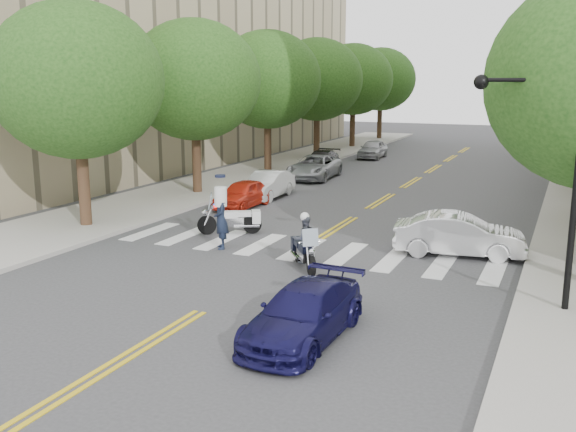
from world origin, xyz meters
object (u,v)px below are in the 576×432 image
Objects in this scene: motorcycle_police at (304,243)px; convertible at (459,235)px; sedan_blue at (304,314)px; officer_standing at (221,219)px; motorcycle_parked at (235,220)px.

motorcycle_police is 0.44× the size of convertible.
sedan_blue is (-1.95, -8.36, -0.09)m from convertible.
motorcycle_police is 0.91× the size of officer_standing.
motorcycle_police is 0.85× the size of motorcycle_parked.
sedan_blue is at bearing 157.63° from convertible.
officer_standing reaches higher than sedan_blue.
motorcycle_police is 5.02m from motorcycle_parked.
convertible reaches higher than sedan_blue.
motorcycle_police is 5.46m from sedan_blue.
motorcycle_parked is at bearing 160.84° from officer_standing.
motorcycle_police is 3.56m from officer_standing.
sedan_blue is (2.09, -5.04, -0.18)m from motorcycle_police.
sedan_blue is at bearing 75.68° from motorcycle_police.
officer_standing reaches higher than convertible.
convertible is 1.01× the size of sedan_blue.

